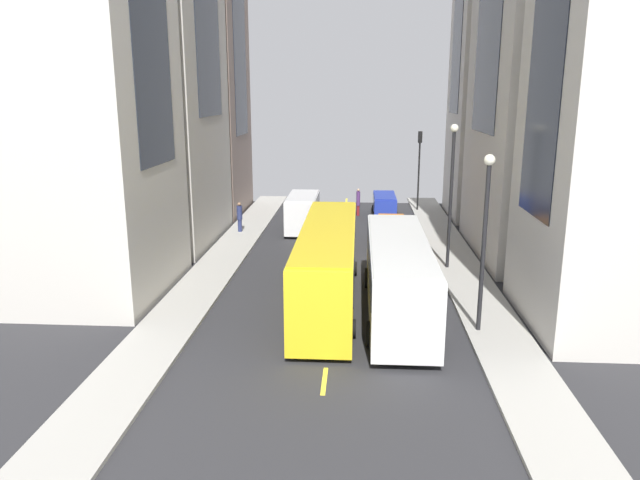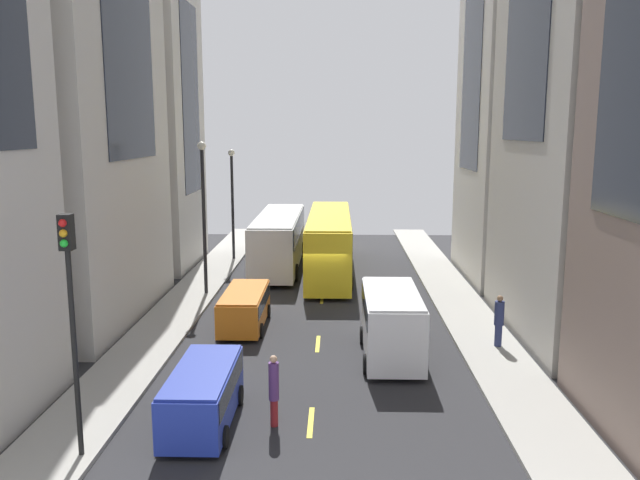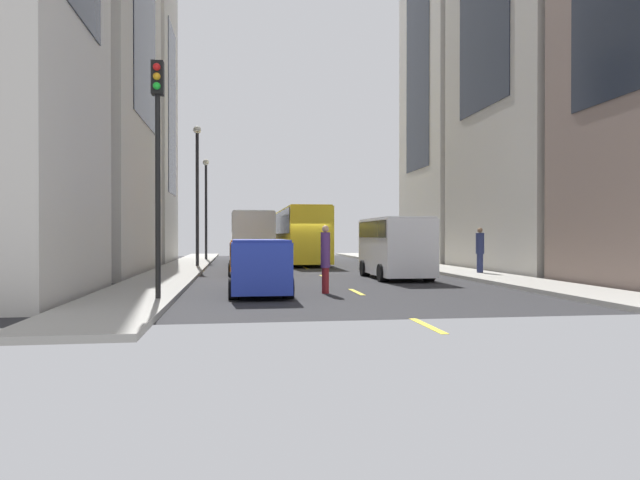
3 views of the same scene
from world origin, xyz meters
name	(u,v)px [view 1 (image 1 of 3)]	position (x,y,z in m)	size (l,w,h in m)	color
ground_plane	(338,266)	(0.00, 0.00, 0.00)	(40.12, 40.12, 0.00)	#28282B
sidewalk_west	(460,267)	(-6.80, 0.00, 0.07)	(2.51, 44.00, 0.15)	#9E9B93
sidewalk_east	(220,262)	(6.80, 0.00, 0.07)	(2.51, 44.00, 0.15)	#9E9B93
lane_stripe_0	(346,200)	(0.00, -21.00, 0.01)	(0.16, 2.00, 0.01)	yellow
lane_stripe_1	(345,216)	(0.00, -14.00, 0.01)	(0.16, 2.00, 0.01)	yellow
lane_stripe_2	(342,237)	(0.00, -7.00, 0.01)	(0.16, 2.00, 0.01)	yellow
lane_stripe_3	(338,266)	(0.00, 0.00, 0.01)	(0.16, 2.00, 0.01)	yellow
lane_stripe_4	(333,309)	(0.00, 7.00, 0.01)	(0.16, 2.00, 0.01)	yellow
lane_stripe_5	(324,381)	(0.00, 14.00, 0.01)	(0.16, 2.00, 0.01)	yellow
building_east_0	(178,34)	(13.03, -15.15, 13.94)	(9.62, 8.33, 27.87)	#7A665B
city_bus_white	(398,270)	(-2.86, 7.37, 2.01)	(2.81, 11.59, 3.35)	silver
streetcar_yellow	(328,258)	(0.30, 5.99, 2.12)	(2.70, 13.51, 3.59)	yellow
delivery_van_white	(303,210)	(2.83, -8.52, 1.51)	(2.25, 5.20, 2.58)	white
car_orange_0	(392,231)	(-3.28, -4.84, 0.97)	(1.92, 4.67, 1.63)	orange
car_blue_1	(385,203)	(-3.15, -14.21, 1.01)	(1.88, 4.45, 1.71)	#2338AD
pedestrian_crossing_mid	(358,201)	(-1.06, -14.25, 1.16)	(0.30, 0.30, 2.16)	maroon
pedestrian_walking_far	(240,216)	(7.12, -7.47, 1.24)	(0.38, 0.38, 2.05)	navy
traffic_light_near_corner	(419,156)	(-5.95, -16.33, 4.54)	(0.32, 0.44, 6.37)	black
streetlamp_near	(452,183)	(-6.05, 0.39, 4.88)	(0.44, 0.44, 7.82)	black
streetlamp_far	(485,225)	(-6.05, 9.38, 4.52)	(0.44, 0.44, 7.15)	black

